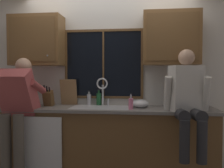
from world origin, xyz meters
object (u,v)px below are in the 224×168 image
Objects in this scene: person_sitting_on_counter at (188,97)px; knife_block at (48,98)px; cutting_board at (69,92)px; bottle_green_glass at (89,99)px; person_standing at (17,105)px; mixing_bowl at (140,104)px; soap_dispenser at (131,103)px; bottle_tall_clear at (99,99)px.

person_sitting_on_counter is 1.89m from knife_block.
cutting_board is 1.83× the size of bottle_green_glass.
bottle_green_glass is (0.82, 0.56, 0.03)m from person_standing.
mixing_bowl is at bearing 13.61° from person_standing.
soap_dispenser is 0.95× the size of bottle_green_glass.
person_sitting_on_counter is 5.50× the size of bottle_tall_clear.
mixing_bowl is 0.77m from bottle_green_glass.
soap_dispenser is (-0.12, -0.19, 0.02)m from mixing_bowl.
person_sitting_on_counter reaches higher than bottle_green_glass.
person_sitting_on_counter reaches higher than person_standing.
cutting_board is 0.32m from bottle_green_glass.
soap_dispenser is 0.73m from bottle_green_glass.
soap_dispenser is (1.18, -0.19, -0.03)m from knife_block.
person_standing is 6.95× the size of bottle_tall_clear.
bottle_green_glass is at bearing 2.52° from cutting_board.
knife_block is 0.72m from bottle_tall_clear.
cutting_board reaches higher than knife_block.
knife_block is 1.61× the size of soap_dispenser.
bottle_tall_clear is (-1.17, 0.50, -0.09)m from person_sitting_on_counter.
person_sitting_on_counter is at bearing -23.34° from bottle_tall_clear.
knife_block is at bearing 171.02° from soap_dispenser.
bottle_green_glass is at bearing -176.14° from bottle_tall_clear.
soap_dispenser reaches higher than mixing_bowl.
bottle_green_glass is (-0.75, 0.18, 0.03)m from mixing_bowl.
person_standing is 0.76m from cutting_board.
bottle_tall_clear is (-0.48, 0.38, 0.02)m from soap_dispenser.
bottle_green_glass is (0.55, 0.18, -0.02)m from knife_block.
person_standing is at bearing -133.52° from cutting_board.
person_standing is 1.46m from soap_dispenser.
mixing_bowl is at bearing -8.77° from cutting_board.
soap_dispenser is at bearing 169.55° from person_sitting_on_counter.
person_sitting_on_counter reaches higher than cutting_board.
person_standing reaches higher than cutting_board.
bottle_tall_clear is at bearing 3.86° from bottle_green_glass.
person_standing reaches higher than knife_block.
person_sitting_on_counter is at bearing 1.70° from person_standing.
knife_block is at bearing -161.74° from bottle_green_glass.
person_sitting_on_counter is at bearing -20.63° from bottle_green_glass.
bottle_tall_clear is (0.70, 0.19, -0.01)m from knife_block.
person_sitting_on_counter reaches higher than knife_block.
bottle_green_glass is (0.31, 0.01, -0.10)m from cutting_board.
person_sitting_on_counter reaches higher than mixing_bowl.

